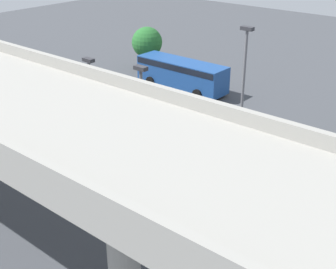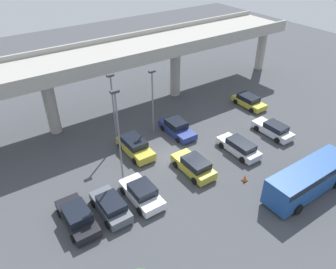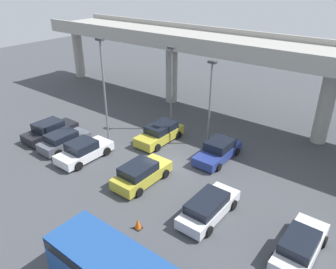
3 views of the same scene
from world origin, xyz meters
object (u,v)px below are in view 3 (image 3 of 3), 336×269
object	(u,v)px
lamp_post_near_aisle	(171,83)
parked_car_2	(84,151)
lamp_post_by_overpass	(210,97)
traffic_cone	(138,224)
parked_car_3	(160,133)
lamp_post_mid_lot	(104,87)
parked_car_5	(218,151)
parked_car_7	(300,246)
parked_car_6	(208,207)
parked_car_1	(64,140)
parked_car_0	(50,130)
parked_car_4	(141,173)

from	to	relation	value
lamp_post_near_aisle	parked_car_2	bearing A→B (deg)	-103.75
lamp_post_by_overpass	traffic_cone	world-z (taller)	lamp_post_by_overpass
parked_car_2	parked_car_3	world-z (taller)	same
parked_car_3	lamp_post_mid_lot	distance (m)	6.35
parked_car_3	parked_car_5	bearing A→B (deg)	95.28
parked_car_7	parked_car_5	bearing A→B (deg)	53.90
parked_car_5	parked_car_6	distance (m)	7.16
parked_car_1	traffic_cone	bearing A→B (deg)	-106.33
parked_car_1	parked_car_3	xyz separation A→B (m)	(5.67, 6.00, 0.05)
lamp_post_mid_lot	lamp_post_by_overpass	size ratio (longest dim) A/B	1.24
parked_car_0	parked_car_6	size ratio (longest dim) A/B	1.01
lamp_post_mid_lot	parked_car_0	bearing A→B (deg)	-155.80
parked_car_0	parked_car_4	distance (m)	11.29
parked_car_5	parked_car_6	bearing A→B (deg)	25.38
parked_car_3	lamp_post_near_aisle	xyz separation A→B (m)	(-0.74, 2.59, 3.82)
lamp_post_near_aisle	traffic_cone	xyz separation A→B (m)	(6.73, -12.01, -4.25)
parked_car_5	traffic_cone	distance (m)	9.95
lamp_post_mid_lot	traffic_cone	bearing A→B (deg)	-34.18
parked_car_1	parked_car_6	distance (m)	14.34
parked_car_4	parked_car_5	xyz separation A→B (m)	(2.62, 6.29, -0.04)
parked_car_2	traffic_cone	size ratio (longest dim) A/B	6.59
lamp_post_by_overpass	parked_car_2	bearing A→B (deg)	-127.86
lamp_post_near_aisle	parked_car_1	bearing A→B (deg)	-119.86
parked_car_1	parked_car_2	xyz separation A→B (m)	(2.80, -0.14, 0.02)
parked_car_1	parked_car_6	xyz separation A→B (m)	(14.34, 0.05, -0.02)
parked_car_5	parked_car_3	bearing A→B (deg)	-84.72
parked_car_5	lamp_post_near_aisle	size ratio (longest dim) A/B	0.62
parked_car_7	traffic_cone	world-z (taller)	parked_car_7
parked_car_3	lamp_post_near_aisle	distance (m)	4.67
parked_car_1	lamp_post_by_overpass	world-z (taller)	lamp_post_by_overpass
lamp_post_by_overpass	lamp_post_near_aisle	bearing A→B (deg)	174.73
parked_car_3	lamp_post_by_overpass	xyz separation A→B (m)	(3.60, 2.19, 3.57)
parked_car_1	parked_car_6	bearing A→B (deg)	-89.80
parked_car_1	lamp_post_by_overpass	size ratio (longest dim) A/B	0.59
parked_car_6	lamp_post_by_overpass	xyz separation A→B (m)	(-5.07, 8.14, 3.64)
parked_car_5	parked_car_6	world-z (taller)	parked_car_5
traffic_cone	parked_car_5	bearing A→B (deg)	92.23
parked_car_5	lamp_post_near_aisle	bearing A→B (deg)	-108.10
parked_car_2	parked_car_0	bearing A→B (deg)	84.01
parked_car_6	parked_car_7	size ratio (longest dim) A/B	1.03
parked_car_5	parked_car_7	world-z (taller)	parked_car_5
parked_car_3	lamp_post_by_overpass	distance (m)	5.52
parked_car_1	lamp_post_mid_lot	bearing A→B (deg)	-42.77
parked_car_1	parked_car_6	world-z (taller)	parked_car_1
parked_car_7	parked_car_0	bearing A→B (deg)	89.67
parked_car_4	lamp_post_near_aisle	bearing A→B (deg)	23.97
parked_car_0	parked_car_4	bearing A→B (deg)	-91.04
lamp_post_by_overpass	lamp_post_mid_lot	bearing A→B (deg)	-141.07
parked_car_6	parked_car_3	bearing A→B (deg)	55.54
parked_car_3	parked_car_6	world-z (taller)	parked_car_3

